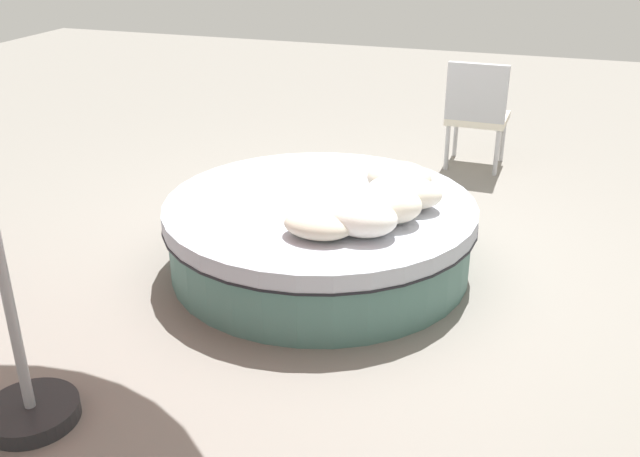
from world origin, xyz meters
TOP-DOWN VIEW (x-y plane):
  - ground_plane at (0.00, 0.00)m, footprint 16.00×16.00m
  - round_bed at (0.00, 0.00)m, footprint 2.02×2.02m
  - throw_pillow_0 at (0.16, -0.50)m, footprint 0.41×0.29m
  - throw_pillow_1 at (0.39, -0.39)m, footprint 0.41×0.32m
  - throw_pillow_2 at (0.48, -0.16)m, footprint 0.41×0.33m
  - throw_pillow_3 at (0.53, 0.08)m, footprint 0.48×0.30m
  - throw_pillow_4 at (0.44, 0.32)m, footprint 0.43×0.38m
  - patio_chair at (0.70, 2.29)m, footprint 0.54×0.52m

SIDE VIEW (x-z plane):
  - ground_plane at x=0.00m, z-range 0.00..0.00m
  - round_bed at x=0.00m, z-range 0.01..0.47m
  - throw_pillow_0 at x=0.16m, z-range 0.47..0.61m
  - patio_chair at x=0.70m, z-range 0.07..1.05m
  - throw_pillow_4 at x=0.44m, z-range 0.47..0.67m
  - throw_pillow_3 at x=0.53m, z-range 0.47..0.67m
  - throw_pillow_1 at x=0.39m, z-range 0.47..0.67m
  - throw_pillow_2 at x=0.48m, z-range 0.47..0.69m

